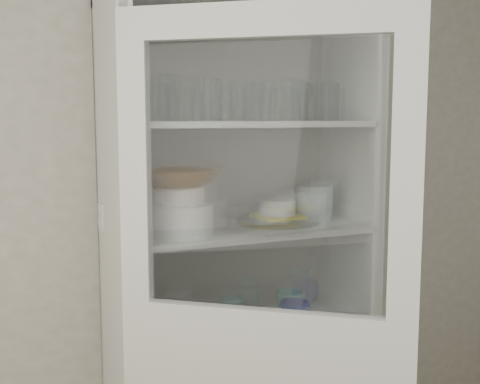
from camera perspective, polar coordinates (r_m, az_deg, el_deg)
name	(u,v)px	position (r m, az deg, el deg)	size (l,w,h in m)	color
wall_back	(172,211)	(2.44, -6.45, -1.79)	(3.60, 0.02, 2.60)	#9C998B
pantry_cabinet	(234,302)	(2.44, -0.60, -10.43)	(1.00, 0.45, 2.10)	silver
cupboard_door	(262,381)	(1.93, 2.15, -17.49)	(0.73, 0.59, 2.00)	silver
tumbler_0	(185,102)	(2.05, -5.22, 8.47)	(0.06, 0.06, 0.13)	silver
tumbler_1	(210,99)	(2.07, -2.83, 8.76)	(0.07, 0.07, 0.15)	silver
tumbler_2	(212,100)	(2.10, -2.70, 8.73)	(0.07, 0.07, 0.15)	silver
tumbler_3	(292,101)	(2.21, 4.91, 8.64)	(0.07, 0.07, 0.15)	silver
tumbler_4	(253,102)	(2.16, 1.27, 8.51)	(0.07, 0.07, 0.13)	silver
tumbler_5	(298,101)	(2.22, 5.53, 8.58)	(0.07, 0.07, 0.14)	silver
tumbler_6	(330,102)	(2.33, 8.53, 8.43)	(0.07, 0.07, 0.14)	silver
tumbler_7	(131,102)	(2.15, -10.29, 8.36)	(0.06, 0.06, 0.13)	silver
tumbler_8	(160,101)	(2.15, -7.59, 8.59)	(0.07, 0.07, 0.14)	silver
tumbler_9	(239,102)	(2.24, -0.12, 8.50)	(0.07, 0.07, 0.14)	silver
tumbler_10	(241,102)	(2.27, 0.10, 8.54)	(0.07, 0.07, 0.14)	silver
tumbler_11	(300,104)	(2.39, 5.75, 8.29)	(0.07, 0.07, 0.13)	silver
goblet_0	(124,95)	(2.25, -10.91, 9.04)	(0.08, 0.08, 0.19)	silver
goblet_1	(174,97)	(2.28, -6.32, 8.94)	(0.08, 0.08, 0.18)	silver
goblet_2	(268,100)	(2.43, 2.71, 8.67)	(0.07, 0.07, 0.16)	silver
goblet_3	(304,99)	(2.52, 6.10, 8.73)	(0.08, 0.08, 0.17)	silver
plate_stack_front	(178,219)	(2.14, -5.91, -2.55)	(0.25, 0.25, 0.11)	silver
plate_stack_back	(126,215)	(2.30, -10.74, -2.16)	(0.21, 0.21, 0.10)	silver
cream_bowl	(178,195)	(2.13, -5.94, -0.28)	(0.19, 0.19, 0.06)	silver
terracotta_bowl	(177,178)	(2.12, -5.96, 1.33)	(0.25, 0.25, 0.06)	brown
glass_platter	(278,220)	(2.39, 3.60, -2.66)	(0.34, 0.34, 0.02)	silver
yellow_trivet	(278,216)	(2.39, 3.60, -2.29)	(0.17, 0.17, 0.01)	gold
white_ramekin	(278,207)	(2.38, 3.61, -1.43)	(0.14, 0.14, 0.06)	silver
grey_bowl_stack	(314,202)	(2.46, 7.07, -0.99)	(0.15, 0.15, 0.14)	#AFBDBD
mug_blue	(294,314)	(2.41, 5.16, -11.42)	(0.12, 0.12, 0.10)	#1A2D98
mug_teal	(289,303)	(2.53, 4.65, -10.49)	(0.11, 0.11, 0.10)	#178074
mug_white	(284,321)	(2.35, 4.20, -12.09)	(0.09, 0.09, 0.08)	silver
teal_jar	(233,313)	(2.40, -0.71, -11.40)	(0.09, 0.09, 0.10)	#178074
measuring_cups	(218,332)	(2.29, -2.06, -13.12)	(0.11, 0.11, 0.04)	silver
white_canister	(159,318)	(2.32, -7.68, -11.78)	(0.11, 0.11, 0.13)	silver
tumbler_12	(168,98)	(2.07, -6.80, 8.83)	(0.08, 0.08, 0.16)	silver
tumbler_13	(261,101)	(2.17, 1.97, 8.61)	(0.07, 0.07, 0.14)	silver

